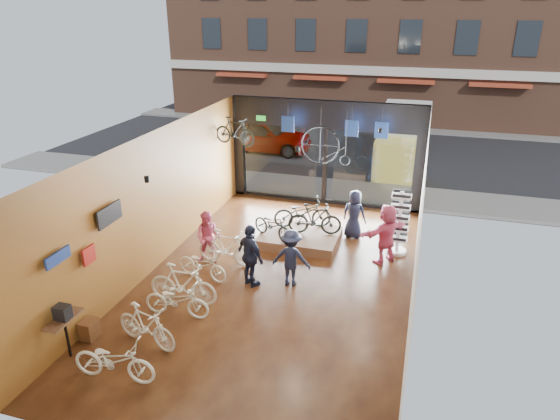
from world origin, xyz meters
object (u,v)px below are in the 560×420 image
at_px(floor_bike_5, 227,248).
at_px(customer_4, 354,214).
at_px(display_bike_left, 273,225).
at_px(display_bike_mid, 315,219).
at_px(floor_bike_1, 146,326).
at_px(penny_farthing, 328,147).
at_px(floor_bike_2, 177,300).
at_px(sunglasses_rack, 399,223).
at_px(customer_2, 251,256).
at_px(customer_5, 386,234).
at_px(street_car, 262,135).
at_px(floor_bike_3, 183,284).
at_px(customer_1, 208,237).
at_px(hung_bike, 235,131).
at_px(floor_bike_0, 114,360).
at_px(display_platform, 300,238).
at_px(display_bike_right, 303,213).
at_px(floor_bike_4, 202,265).
at_px(customer_3, 291,258).
at_px(box_truck, 403,141).

relative_size(floor_bike_5, customer_4, 1.12).
distance_m(display_bike_left, display_bike_mid, 1.32).
distance_m(floor_bike_1, penny_farthing, 8.61).
relative_size(floor_bike_1, floor_bike_2, 1.01).
relative_size(display_bike_mid, sunglasses_rack, 0.84).
relative_size(customer_2, customer_5, 0.98).
distance_m(street_car, floor_bike_3, 13.96).
bearing_deg(customer_1, floor_bike_3, -92.15).
bearing_deg(customer_4, hung_bike, 1.08).
bearing_deg(floor_bike_0, display_platform, -19.71).
height_order(customer_1, customer_2, customer_2).
bearing_deg(customer_5, display_bike_right, -68.65).
bearing_deg(floor_bike_2, display_platform, -24.54).
bearing_deg(floor_bike_5, floor_bike_4, 161.82).
relative_size(street_car, customer_4, 3.14).
distance_m(floor_bike_2, customer_5, 6.11).
distance_m(street_car, hung_bike, 8.24).
xyz_separation_m(display_bike_mid, customer_5, (2.22, -0.63, 0.09)).
xyz_separation_m(customer_2, sunglasses_rack, (3.54, 2.99, 0.11)).
bearing_deg(floor_bike_0, floor_bike_5, -7.79).
height_order(customer_2, customer_3, customer_2).
distance_m(floor_bike_2, hung_bike, 7.01).
distance_m(display_bike_right, customer_3, 3.07).
bearing_deg(customer_3, penny_farthing, -90.68).
height_order(street_car, customer_1, street_car).
distance_m(street_car, floor_bike_0, 16.78).
bearing_deg(customer_1, floor_bike_0, -96.68).
bearing_deg(customer_2, display_bike_left, -51.55).
height_order(floor_bike_3, penny_farthing, penny_farthing).
bearing_deg(street_car, sunglasses_rack, -142.07).
relative_size(street_car, sunglasses_rack, 2.53).
distance_m(floor_bike_3, customer_3, 2.83).
xyz_separation_m(floor_bike_0, floor_bike_1, (0.04, 1.15, 0.03)).
height_order(display_bike_left, customer_1, customer_1).
xyz_separation_m(display_bike_right, hung_bike, (-2.72, 1.28, 2.15)).
height_order(customer_4, penny_farthing, penny_farthing).
bearing_deg(floor_bike_2, floor_bike_3, 7.64).
xyz_separation_m(floor_bike_4, customer_3, (2.38, 0.36, 0.38)).
bearing_deg(display_bike_right, box_truck, -36.42).
bearing_deg(penny_farthing, floor_bike_2, -107.42).
distance_m(floor_bike_5, customer_3, 2.12).
relative_size(display_platform, customer_5, 1.36).
relative_size(display_bike_mid, customer_3, 1.04).
distance_m(box_truck, floor_bike_2, 13.98).
xyz_separation_m(customer_1, hung_bike, (-0.60, 3.78, 2.15)).
distance_m(street_car, customer_4, 10.57).
bearing_deg(display_bike_mid, floor_bike_1, 147.66).
xyz_separation_m(street_car, customer_1, (2.25, -11.58, -0.07)).
bearing_deg(display_platform, floor_bike_0, -105.62).
relative_size(box_truck, sunglasses_rack, 3.31).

